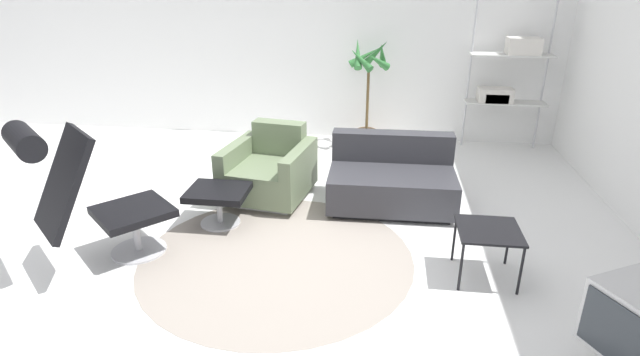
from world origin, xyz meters
TOP-DOWN VIEW (x-y plane):
  - ground_plane at (0.00, 0.00)m, footprint 12.00×12.00m
  - wall_back at (-0.00, 2.92)m, footprint 12.00×0.09m
  - round_rug at (0.04, -0.39)m, footprint 2.20×2.20m
  - lounge_chair at (-1.34, -0.69)m, footprint 1.04×1.08m
  - ottoman at (-0.60, 0.12)m, footprint 0.53×0.45m
  - armchair_red at (-0.28, 0.79)m, footprint 0.91×0.96m
  - couch_low at (0.95, 0.75)m, footprint 1.21×0.82m
  - side_table at (1.64, -0.45)m, footprint 0.45×0.45m
  - potted_plant at (0.63, 2.53)m, footprint 0.55×0.57m
  - shelf_unit at (2.33, 2.59)m, footprint 0.98×0.28m

SIDE VIEW (x-z plane):
  - ground_plane at x=0.00m, z-range 0.00..0.00m
  - round_rug at x=0.04m, z-range 0.00..0.01m
  - couch_low at x=0.95m, z-range -0.09..0.58m
  - armchair_red at x=-0.28m, z-range -0.09..0.62m
  - ottoman at x=-0.60m, z-range 0.09..0.44m
  - side_table at x=1.64m, z-range 0.16..0.57m
  - lounge_chair at x=-1.34m, z-range 0.08..1.27m
  - potted_plant at x=0.63m, z-range 0.05..1.45m
  - shelf_unit at x=2.33m, z-range -0.05..1.97m
  - wall_back at x=0.00m, z-range 0.00..2.80m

